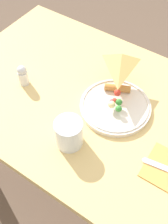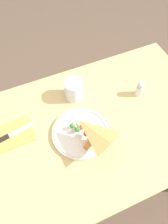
{
  "view_description": "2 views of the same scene",
  "coord_description": "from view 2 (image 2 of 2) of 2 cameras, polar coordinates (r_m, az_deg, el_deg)",
  "views": [
    {
      "loc": [
        -0.33,
        0.53,
        1.46
      ],
      "look_at": [
        -0.03,
        0.08,
        0.75
      ],
      "focal_mm": 45.0,
      "sensor_mm": 36.0,
      "label": 1
    },
    {
      "loc": [
        -0.24,
        -0.4,
        1.53
      ],
      "look_at": [
        -0.04,
        0.07,
        0.74
      ],
      "focal_mm": 35.0,
      "sensor_mm": 36.0,
      "label": 2
    }
  ],
  "objects": [
    {
      "name": "plate_pizza",
      "position": [
        0.9,
        -0.89,
        -5.28
      ],
      "size": [
        0.24,
        0.24,
        0.05
      ],
      "color": "silver",
      "rests_on": "dining_table"
    },
    {
      "name": "dining_table",
      "position": [
        1.04,
        3.57,
        -6.31
      ],
      "size": [
        1.03,
        0.68,
        0.72
      ],
      "color": "#DBB770",
      "rests_on": "ground_plane"
    },
    {
      "name": "salt_shaker",
      "position": [
        1.02,
        14.33,
        5.94
      ],
      "size": [
        0.03,
        0.03,
        0.08
      ],
      "color": "silver",
      "rests_on": "dining_table"
    },
    {
      "name": "butter_knife",
      "position": [
        0.95,
        -18.37,
        -5.55
      ],
      "size": [
        0.18,
        0.05,
        0.01
      ],
      "rotation": [
        0.0,
        0.0,
        0.16
      ],
      "color": "black",
      "rests_on": "napkin_folded"
    },
    {
      "name": "milk_glass",
      "position": [
        0.98,
        -2.68,
        5.67
      ],
      "size": [
        0.08,
        0.08,
        0.1
      ],
      "color": "white",
      "rests_on": "dining_table"
    },
    {
      "name": "ground_plane",
      "position": [
        1.6,
        2.4,
        -15.89
      ],
      "size": [
        6.0,
        6.0,
        0.0
      ],
      "primitive_type": "plane",
      "color": "brown"
    },
    {
      "name": "napkin_folded",
      "position": [
        0.96,
        -17.83,
        -5.46
      ],
      "size": [
        0.16,
        0.13,
        0.0
      ],
      "rotation": [
        0.0,
        0.0,
        0.01
      ],
      "color": "#E59E4C",
      "rests_on": "dining_table"
    }
  ]
}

